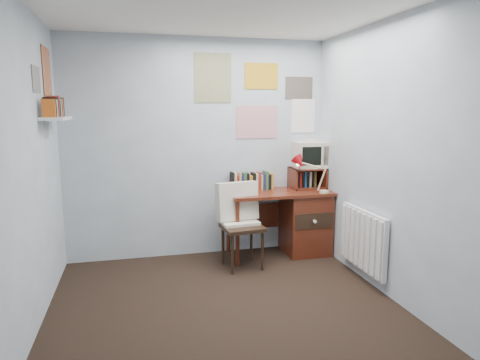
# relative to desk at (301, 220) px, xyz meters

# --- Properties ---
(ground) EXTENTS (3.50, 3.50, 0.00)m
(ground) POSITION_rel_desk_xyz_m (-1.17, -1.48, -0.41)
(ground) COLOR black
(ground) RESTS_ON ground
(back_wall) EXTENTS (3.00, 0.02, 2.50)m
(back_wall) POSITION_rel_desk_xyz_m (-1.17, 0.27, 0.84)
(back_wall) COLOR silver
(back_wall) RESTS_ON ground
(left_wall) EXTENTS (0.02, 3.50, 2.50)m
(left_wall) POSITION_rel_desk_xyz_m (-2.67, -1.48, 0.84)
(left_wall) COLOR silver
(left_wall) RESTS_ON ground
(right_wall) EXTENTS (0.02, 3.50, 2.50)m
(right_wall) POSITION_rel_desk_xyz_m (0.33, -1.48, 0.84)
(right_wall) COLOR silver
(right_wall) RESTS_ON ground
(desk) EXTENTS (1.20, 0.55, 0.76)m
(desk) POSITION_rel_desk_xyz_m (0.00, 0.00, 0.00)
(desk) COLOR #5C2415
(desk) RESTS_ON ground
(desk_chair) EXTENTS (0.50, 0.48, 0.89)m
(desk_chair) POSITION_rel_desk_xyz_m (-0.79, -0.30, 0.04)
(desk_chair) COLOR black
(desk_chair) RESTS_ON ground
(desk_lamp) EXTENTS (0.29, 0.25, 0.38)m
(desk_lamp) POSITION_rel_desk_xyz_m (0.19, -0.21, 0.54)
(desk_lamp) COLOR red
(desk_lamp) RESTS_ON desk
(tv_riser) EXTENTS (0.40, 0.30, 0.25)m
(tv_riser) POSITION_rel_desk_xyz_m (0.12, 0.11, 0.48)
(tv_riser) COLOR #5C2415
(tv_riser) RESTS_ON desk
(crt_tv) EXTENTS (0.37, 0.34, 0.34)m
(crt_tv) POSITION_rel_desk_xyz_m (0.16, 0.13, 0.77)
(crt_tv) COLOR beige
(crt_tv) RESTS_ON tv_riser
(book_row) EXTENTS (0.60, 0.14, 0.22)m
(book_row) POSITION_rel_desk_xyz_m (-0.51, 0.18, 0.46)
(book_row) COLOR #5C2415
(book_row) RESTS_ON desk
(radiator) EXTENTS (0.09, 0.80, 0.60)m
(radiator) POSITION_rel_desk_xyz_m (0.29, -0.93, 0.01)
(radiator) COLOR white
(radiator) RESTS_ON right_wall
(wall_shelf) EXTENTS (0.20, 0.62, 0.24)m
(wall_shelf) POSITION_rel_desk_xyz_m (-2.57, -0.38, 1.21)
(wall_shelf) COLOR white
(wall_shelf) RESTS_ON left_wall
(posters_back) EXTENTS (1.20, 0.01, 0.90)m
(posters_back) POSITION_rel_desk_xyz_m (-0.47, 0.26, 1.44)
(posters_back) COLOR white
(posters_back) RESTS_ON back_wall
(posters_left) EXTENTS (0.01, 0.70, 0.60)m
(posters_left) POSITION_rel_desk_xyz_m (-2.67, -0.38, 1.59)
(posters_left) COLOR white
(posters_left) RESTS_ON left_wall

